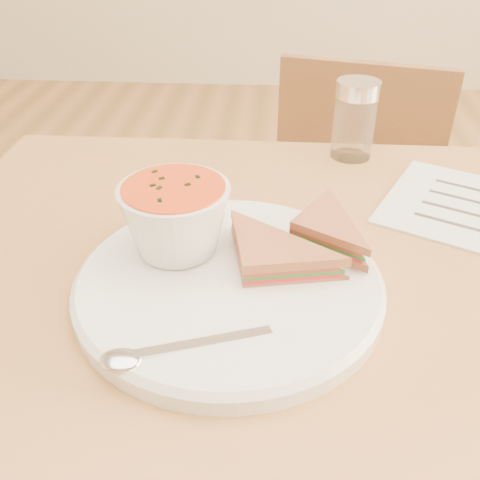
# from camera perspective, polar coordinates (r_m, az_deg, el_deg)

# --- Properties ---
(dining_table) EXTENTS (1.00, 0.70, 0.75)m
(dining_table) POSITION_cam_1_polar(r_m,az_deg,el_deg) (0.86, 8.53, -23.95)
(dining_table) COLOR #98572F
(dining_table) RESTS_ON floor
(chair_far) EXTENTS (0.43, 0.43, 0.80)m
(chair_far) POSITION_cam_1_polar(r_m,az_deg,el_deg) (1.17, 10.16, -3.26)
(chair_far) COLOR brown
(chair_far) RESTS_ON floor
(plate) EXTENTS (0.40, 0.40, 0.02)m
(plate) POSITION_cam_1_polar(r_m,az_deg,el_deg) (0.55, -1.20, -4.79)
(plate) COLOR white
(plate) RESTS_ON dining_table
(soup_bowl) EXTENTS (0.15, 0.15, 0.08)m
(soup_bowl) POSITION_cam_1_polar(r_m,az_deg,el_deg) (0.56, -6.84, 1.95)
(soup_bowl) COLOR white
(soup_bowl) RESTS_ON plate
(sandwich_half_a) EXTENTS (0.12, 0.12, 0.03)m
(sandwich_half_a) POSITION_cam_1_polar(r_m,az_deg,el_deg) (0.51, 0.32, -4.29)
(sandwich_half_a) COLOR #B3683F
(sandwich_half_a) RESTS_ON plate
(sandwich_half_b) EXTENTS (0.13, 0.13, 0.03)m
(sandwich_half_b) POSITION_cam_1_polar(r_m,az_deg,el_deg) (0.57, 5.27, 0.75)
(sandwich_half_b) COLOR #B3683F
(sandwich_half_b) RESTS_ON plate
(spoon) EXTENTS (0.18, 0.10, 0.01)m
(spoon) POSITION_cam_1_polar(r_m,az_deg,el_deg) (0.46, -6.01, -11.30)
(spoon) COLOR silver
(spoon) RESTS_ON plate
(condiment_shaker) EXTENTS (0.08, 0.08, 0.12)m
(condiment_shaker) POSITION_cam_1_polar(r_m,az_deg,el_deg) (0.82, 12.12, 12.42)
(condiment_shaker) COLOR silver
(condiment_shaker) RESTS_ON dining_table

